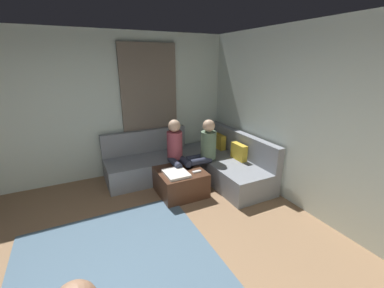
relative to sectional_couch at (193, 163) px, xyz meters
name	(u,v)px	position (x,y,z in m)	size (l,w,h in m)	color
wall_back	(340,129)	(2.08, 1.06, 1.07)	(6.00, 0.12, 2.70)	silver
wall_left	(78,109)	(-0.86, -1.88, 1.07)	(0.12, 6.00, 2.70)	silver
curtain_panel	(150,110)	(-0.76, -0.58, 0.97)	(0.06, 1.10, 2.50)	#726659
area_rug	(121,281)	(1.88, -1.78, -0.27)	(2.60, 2.20, 0.01)	slate
sectional_couch	(193,163)	(0.00, 0.00, 0.00)	(2.10, 2.55, 0.87)	gray
ottoman	(180,182)	(0.48, -0.48, -0.07)	(0.76, 0.76, 0.42)	#4C2D1E
folded_blanket	(176,173)	(0.58, -0.60, 0.16)	(0.44, 0.36, 0.04)	white
coffee_mug	(185,162)	(0.26, -0.30, 0.19)	(0.08, 0.08, 0.10)	#334C72
game_remote	(197,172)	(0.66, -0.26, 0.15)	(0.05, 0.15, 0.02)	white
person_on_couch_back	(204,149)	(0.31, 0.06, 0.38)	(0.30, 0.60, 1.20)	#2D3347
person_on_couch_side	(177,151)	(0.15, -0.40, 0.38)	(0.60, 0.30, 1.20)	#2D3347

